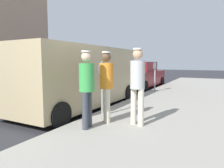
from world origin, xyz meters
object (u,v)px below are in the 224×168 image
at_px(pedestrian_in_green, 87,84).
at_px(pedestrian_in_orange, 106,82).
at_px(parked_van, 79,76).
at_px(parking_meter_near, 102,79).
at_px(parking_meter_far, 155,71).
at_px(pedestrian_in_gray, 137,81).
at_px(parked_sedan_ahead, 141,76).

bearing_deg(pedestrian_in_green, pedestrian_in_orange, 76.85).
bearing_deg(parked_van, parking_meter_near, -33.34).
distance_m(parking_meter_near, pedestrian_in_green, 1.14).
distance_m(pedestrian_in_orange, parked_van, 2.39).
xyz_separation_m(parking_meter_far, pedestrian_in_gray, (1.17, -5.70, 0.02)).
bearing_deg(pedestrian_in_green, parked_van, 129.63).
bearing_deg(pedestrian_in_gray, pedestrian_in_green, -142.21).
distance_m(parking_meter_near, parked_sedan_ahead, 7.91).
bearing_deg(parking_meter_near, pedestrian_in_orange, -50.62).
distance_m(pedestrian_in_gray, parked_sedan_ahead, 8.60).
distance_m(parked_van, parked_sedan_ahead, 6.77).
bearing_deg(parked_van, parked_sedan_ahead, 90.66).
relative_size(pedestrian_in_green, pedestrian_in_gray, 0.96).
xyz_separation_m(parking_meter_far, pedestrian_in_green, (0.24, -6.42, -0.03)).
relative_size(pedestrian_in_green, parked_van, 0.33).
relative_size(pedestrian_in_orange, parked_sedan_ahead, 0.39).
bearing_deg(pedestrian_in_orange, parking_meter_far, 93.86).
bearing_deg(parking_meter_far, parked_van, -109.13).
height_order(parking_meter_far, parked_van, parked_van).
relative_size(pedestrian_in_gray, parked_sedan_ahead, 0.40).
height_order(parking_meter_near, pedestrian_in_gray, pedestrian_in_gray).
bearing_deg(parked_sedan_ahead, pedestrian_in_gray, -71.34).
height_order(pedestrian_in_green, pedestrian_in_orange, pedestrian_in_orange).
xyz_separation_m(pedestrian_in_green, parked_sedan_ahead, (-1.82, 8.86, -0.40)).
xyz_separation_m(parking_meter_near, pedestrian_in_orange, (0.39, -0.47, -0.02)).
relative_size(parking_meter_far, parked_sedan_ahead, 0.34).
distance_m(pedestrian_in_green, parked_van, 2.73).
distance_m(parking_meter_far, pedestrian_in_orange, 5.80).
xyz_separation_m(parking_meter_near, pedestrian_in_gray, (1.17, -0.39, 0.02)).
bearing_deg(pedestrian_in_gray, parked_sedan_ahead, 108.66).
height_order(pedestrian_in_gray, parked_van, parked_van).
bearing_deg(parking_meter_near, parking_meter_far, 90.00).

